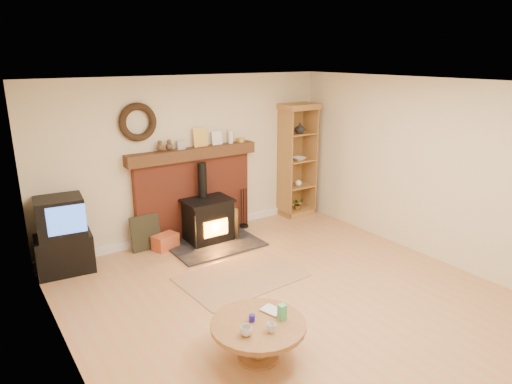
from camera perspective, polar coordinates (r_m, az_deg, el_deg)
ground at (r=5.73m, az=5.01°, el=-13.65°), size 5.50×5.50×0.00m
room_shell at (r=5.14m, az=4.67°, el=3.46°), size 5.02×5.52×2.61m
chimney_breast at (r=7.50m, az=-7.76°, el=0.41°), size 2.20×0.22×1.78m
wood_stove at (r=7.33m, az=-5.90°, el=-3.70°), size 1.40×1.00×1.27m
area_rug at (r=6.30m, az=-1.85°, el=-10.54°), size 1.66×1.19×0.01m
tv_unit at (r=6.79m, az=-23.01°, el=-5.18°), size 0.79×0.59×1.07m
curio_cabinet at (r=8.42m, az=5.07°, el=3.96°), size 0.66×0.48×2.07m
firelog_box at (r=7.24m, az=-11.25°, el=-6.11°), size 0.43×0.33×0.24m
leaning_painting at (r=7.23m, az=-13.63°, el=-4.96°), size 0.46×0.12×0.55m
fire_tools at (r=7.96m, az=-1.53°, el=-3.50°), size 0.16×0.16×0.70m
coffee_table at (r=4.65m, az=0.32°, el=-16.81°), size 0.94×0.94×0.56m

